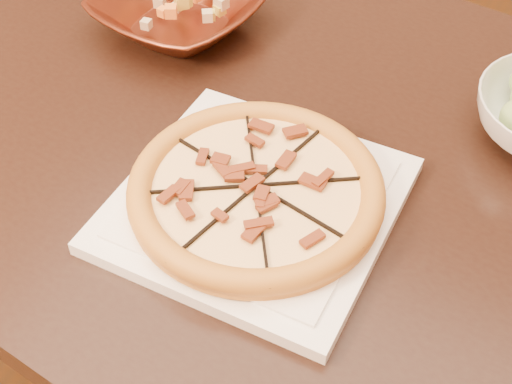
# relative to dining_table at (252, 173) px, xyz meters

# --- Properties ---
(floor) EXTENTS (4.00, 4.00, 0.02)m
(floor) POSITION_rel_dining_table_xyz_m (-0.15, 0.04, -0.65)
(floor) COLOR #41240E
(floor) RESTS_ON ground
(dining_table) EXTENTS (1.44, 1.03, 0.75)m
(dining_table) POSITION_rel_dining_table_xyz_m (0.00, 0.00, 0.00)
(dining_table) COLOR black
(dining_table) RESTS_ON floor
(plate) EXTENTS (0.31, 0.31, 0.02)m
(plate) POSITION_rel_dining_table_xyz_m (0.08, -0.15, 0.12)
(plate) COLOR white
(plate) RESTS_ON dining_table
(pizza) EXTENTS (0.29, 0.29, 0.03)m
(pizza) POSITION_rel_dining_table_xyz_m (0.08, -0.15, 0.14)
(pizza) COLOR #B57530
(pizza) RESTS_ON plate
(bronze_bowl) EXTENTS (0.28, 0.28, 0.06)m
(bronze_bowl) POSITION_rel_dining_table_xyz_m (-0.19, 0.14, 0.14)
(bronze_bowl) COLOR brown
(bronze_bowl) RESTS_ON dining_table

